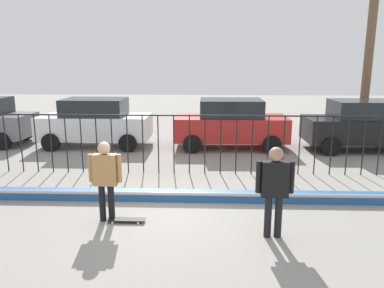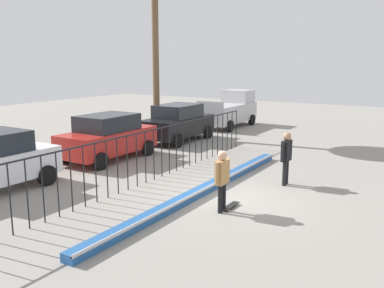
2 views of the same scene
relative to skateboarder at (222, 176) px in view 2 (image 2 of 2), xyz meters
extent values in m
plane|color=gray|center=(1.13, 0.35, -1.03)|extent=(60.00, 60.00, 0.00)
cube|color=#235699|center=(1.13, 1.27, -0.92)|extent=(11.00, 0.36, 0.22)
cylinder|color=#B2B2B7|center=(1.13, 1.09, -0.81)|extent=(11.00, 0.09, 0.09)
cylinder|color=black|center=(-4.01, 3.50, -0.14)|extent=(0.04, 0.04, 1.79)
cylinder|color=black|center=(-3.54, 3.50, -0.14)|extent=(0.04, 0.04, 1.79)
cylinder|color=black|center=(-3.07, 3.50, -0.14)|extent=(0.04, 0.04, 1.79)
cylinder|color=black|center=(-2.61, 3.50, -0.14)|extent=(0.04, 0.04, 1.79)
cylinder|color=black|center=(-2.14, 3.50, -0.14)|extent=(0.04, 0.04, 1.79)
cylinder|color=black|center=(-1.67, 3.50, -0.14)|extent=(0.04, 0.04, 1.79)
cylinder|color=black|center=(-1.21, 3.50, -0.14)|extent=(0.04, 0.04, 1.79)
cylinder|color=black|center=(-0.74, 3.50, -0.14)|extent=(0.04, 0.04, 1.79)
cylinder|color=black|center=(-0.27, 3.50, -0.14)|extent=(0.04, 0.04, 1.79)
cylinder|color=black|center=(0.19, 3.50, -0.14)|extent=(0.04, 0.04, 1.79)
cylinder|color=black|center=(0.66, 3.50, -0.14)|extent=(0.04, 0.04, 1.79)
cylinder|color=black|center=(1.13, 3.50, -0.14)|extent=(0.04, 0.04, 1.79)
cylinder|color=black|center=(1.59, 3.50, -0.14)|extent=(0.04, 0.04, 1.79)
cylinder|color=black|center=(2.06, 3.50, -0.14)|extent=(0.04, 0.04, 1.79)
cylinder|color=black|center=(2.53, 3.50, -0.14)|extent=(0.04, 0.04, 1.79)
cylinder|color=black|center=(2.99, 3.50, -0.14)|extent=(0.04, 0.04, 1.79)
cylinder|color=black|center=(3.46, 3.50, -0.14)|extent=(0.04, 0.04, 1.79)
cylinder|color=black|center=(3.93, 3.50, -0.14)|extent=(0.04, 0.04, 1.79)
cylinder|color=black|center=(4.39, 3.50, -0.14)|extent=(0.04, 0.04, 1.79)
cylinder|color=black|center=(4.86, 3.50, -0.14)|extent=(0.04, 0.04, 1.79)
cylinder|color=black|center=(5.33, 3.50, -0.14)|extent=(0.04, 0.04, 1.79)
cylinder|color=black|center=(5.79, 3.50, -0.14)|extent=(0.04, 0.04, 1.79)
cylinder|color=black|center=(6.26, 3.50, -0.14)|extent=(0.04, 0.04, 1.79)
cylinder|color=black|center=(6.73, 3.50, -0.14)|extent=(0.04, 0.04, 1.79)
cylinder|color=black|center=(7.19, 3.50, -0.14)|extent=(0.04, 0.04, 1.79)
cylinder|color=black|center=(7.66, 3.50, -0.14)|extent=(0.04, 0.04, 1.79)
cylinder|color=black|center=(8.13, 3.50, -0.14)|extent=(0.04, 0.04, 1.79)
cube|color=black|center=(1.13, 3.50, 0.73)|extent=(14.00, 0.04, 0.04)
cylinder|color=black|center=(-0.10, 0.00, -0.63)|extent=(0.13, 0.13, 0.80)
cylinder|color=black|center=(0.10, 0.00, -0.63)|extent=(0.13, 0.13, 0.80)
cube|color=#A87A47|center=(0.00, 0.00, 0.10)|extent=(0.49, 0.21, 0.66)
sphere|color=tan|center=(0.00, 0.00, 0.56)|extent=(0.26, 0.26, 0.26)
cylinder|color=#A87A47|center=(-0.30, 0.00, 0.13)|extent=(0.10, 0.10, 0.59)
cylinder|color=#A87A47|center=(0.30, 0.00, 0.13)|extent=(0.10, 0.10, 0.59)
cube|color=black|center=(0.41, -0.07, -0.97)|extent=(0.80, 0.20, 0.02)
cylinder|color=silver|center=(0.68, 0.01, -1.01)|extent=(0.05, 0.03, 0.05)
cylinder|color=silver|center=(0.68, -0.14, -1.01)|extent=(0.05, 0.03, 0.05)
cylinder|color=silver|center=(0.14, 0.01, -1.01)|extent=(0.05, 0.03, 0.05)
cylinder|color=silver|center=(0.14, -0.14, -1.01)|extent=(0.05, 0.03, 0.05)
cylinder|color=black|center=(3.28, -0.62, -0.62)|extent=(0.14, 0.14, 0.83)
cylinder|color=black|center=(3.48, -0.62, -0.62)|extent=(0.14, 0.14, 0.83)
cube|color=black|center=(3.38, -0.62, 0.14)|extent=(0.50, 0.22, 0.68)
sphere|color=#A87A5B|center=(3.38, -0.62, 0.61)|extent=(0.27, 0.27, 0.27)
cylinder|color=black|center=(3.08, -0.62, 0.17)|extent=(0.11, 0.11, 0.61)
cylinder|color=black|center=(3.69, -0.62, 0.17)|extent=(0.11, 0.11, 0.61)
cylinder|color=black|center=(-0.83, 8.03, -0.69)|extent=(0.68, 0.22, 0.68)
cylinder|color=black|center=(-0.83, 6.13, -0.69)|extent=(0.68, 0.22, 0.68)
cube|color=#B2231E|center=(3.05, 6.98, -0.24)|extent=(4.30, 1.90, 0.90)
cube|color=#1E2328|center=(3.05, 6.98, 0.54)|extent=(2.37, 1.71, 0.66)
cylinder|color=black|center=(4.51, 7.93, -0.69)|extent=(0.68, 0.22, 0.68)
cylinder|color=black|center=(4.51, 6.03, -0.69)|extent=(0.68, 0.22, 0.68)
cylinder|color=black|center=(1.59, 7.93, -0.69)|extent=(0.68, 0.22, 0.68)
cylinder|color=black|center=(1.59, 6.03, -0.69)|extent=(0.68, 0.22, 0.68)
cube|color=black|center=(8.04, 6.78, -0.24)|extent=(4.30, 1.90, 0.90)
cube|color=#1E2328|center=(8.04, 6.78, 0.54)|extent=(2.37, 1.71, 0.66)
cylinder|color=black|center=(9.50, 7.73, -0.69)|extent=(0.68, 0.22, 0.68)
cylinder|color=black|center=(9.50, 5.83, -0.69)|extent=(0.68, 0.22, 0.68)
cylinder|color=black|center=(6.58, 7.73, -0.69)|extent=(0.68, 0.22, 0.68)
cylinder|color=black|center=(6.58, 5.83, -0.69)|extent=(0.68, 0.22, 0.68)
cube|color=#B7B7BC|center=(13.60, 6.73, -0.14)|extent=(4.70, 1.90, 1.10)
cube|color=#B7B7BC|center=(15.05, 6.73, 0.81)|extent=(1.50, 1.75, 0.80)
cube|color=#B7B7BC|center=(11.31, 6.73, 0.59)|extent=(0.12, 1.75, 0.36)
cylinder|color=black|center=(15.20, 7.68, -0.69)|extent=(0.68, 0.22, 0.68)
cylinder|color=black|center=(15.20, 5.78, -0.69)|extent=(0.68, 0.22, 0.68)
cylinder|color=black|center=(12.00, 7.68, -0.69)|extent=(0.68, 0.22, 0.68)
cylinder|color=black|center=(12.00, 5.78, -0.69)|extent=(0.68, 0.22, 0.68)
cylinder|color=brown|center=(8.79, 8.70, 2.93)|extent=(0.36, 0.36, 7.92)
camera|label=1|loc=(2.08, -7.29, 2.29)|focal=34.68mm
camera|label=2|loc=(-9.69, -5.03, 3.04)|focal=39.03mm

